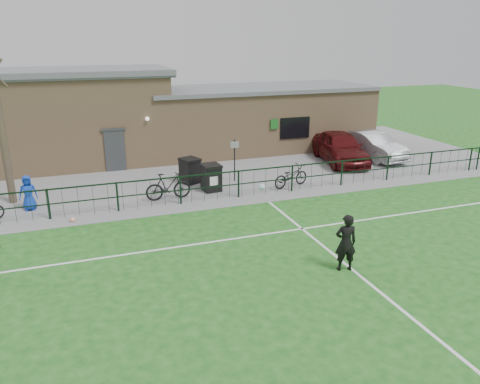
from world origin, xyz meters
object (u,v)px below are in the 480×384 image
object	(u,v)px
car_maroon	(340,147)
wheelie_bin_left	(190,171)
ball_ground	(73,220)
spectator_child	(28,193)
bare_tree	(2,131)
bicycle_d	(168,186)
car_silver	(372,145)
wheelie_bin_right	(211,178)
bicycle_e	(291,176)
sign_post	(235,160)

from	to	relation	value
car_maroon	wheelie_bin_left	bearing A→B (deg)	-162.64
wheelie_bin_left	ball_ground	world-z (taller)	wheelie_bin_left
car_maroon	spectator_child	distance (m)	15.57
bare_tree	bicycle_d	xyz separation A→B (m)	(6.14, -1.77, -2.41)
wheelie_bin_left	ball_ground	bearing A→B (deg)	-168.68
bare_tree	car_silver	bearing A→B (deg)	4.28
wheelie_bin_right	bicycle_e	size ratio (longest dim) A/B	0.59
bare_tree	wheelie_bin_left	bearing A→B (deg)	1.62
sign_post	bicycle_d	bearing A→B (deg)	-155.93
wheelie_bin_left	bicycle_e	world-z (taller)	wheelie_bin_left
ball_ground	car_silver	bearing A→B (deg)	15.59
spectator_child	wheelie_bin_right	bearing A→B (deg)	0.07
car_silver	bicycle_d	bearing A→B (deg)	-172.68
wheelie_bin_left	wheelie_bin_right	distance (m)	1.56
wheelie_bin_right	spectator_child	bearing A→B (deg)	174.97
sign_post	bicycle_e	size ratio (longest dim) A/B	1.06
sign_post	bare_tree	bearing A→B (deg)	178.65
wheelie_bin_right	bicycle_d	size ratio (longest dim) A/B	0.58
wheelie_bin_right	spectator_child	world-z (taller)	spectator_child
wheelie_bin_left	sign_post	bearing A→B (deg)	-32.88
spectator_child	ball_ground	bearing A→B (deg)	-50.23
bicycle_e	spectator_child	xyz separation A→B (m)	(-11.00, 0.72, 0.21)
wheelie_bin_right	car_silver	bearing A→B (deg)	9.68
bare_tree	car_maroon	bearing A→B (deg)	4.17
bare_tree	spectator_child	size ratio (longest dim) A/B	4.26
car_silver	bare_tree	bearing A→B (deg)	177.07
spectator_child	car_maroon	bearing A→B (deg)	9.09
ball_ground	wheelie_bin_right	bearing A→B (deg)	17.57
spectator_child	ball_ground	xyz separation A→B (m)	(1.56, -1.90, -0.62)
car_maroon	bicycle_e	bearing A→B (deg)	-133.97
bicycle_e	ball_ground	world-z (taller)	bicycle_e
bare_tree	car_silver	distance (m)	18.44
bicycle_d	bicycle_e	world-z (taller)	bicycle_d
car_maroon	car_silver	bearing A→B (deg)	16.05
wheelie_bin_right	bicycle_e	xyz separation A→B (m)	(3.57, -0.68, -0.06)
bare_tree	wheelie_bin_right	bearing A→B (deg)	-8.55
car_maroon	bicycle_d	distance (m)	10.41
wheelie_bin_right	spectator_child	distance (m)	7.44
wheelie_bin_left	sign_post	distance (m)	2.14
sign_post	spectator_child	size ratio (longest dim) A/B	1.42
bare_tree	wheelie_bin_right	size ratio (longest dim) A/B	5.40
spectator_child	bare_tree	bearing A→B (deg)	121.74
bare_tree	wheelie_bin_left	distance (m)	7.94
bare_tree	sign_post	world-z (taller)	bare_tree
car_silver	spectator_child	bearing A→B (deg)	-178.91
sign_post	car_maroon	distance (m)	6.66
bicycle_e	car_maroon	bearing A→B (deg)	-71.04
car_silver	ball_ground	bearing A→B (deg)	-171.63
wheelie_bin_right	car_maroon	world-z (taller)	car_maroon
sign_post	car_maroon	xyz separation A→B (m)	(6.51, 1.40, -0.16)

